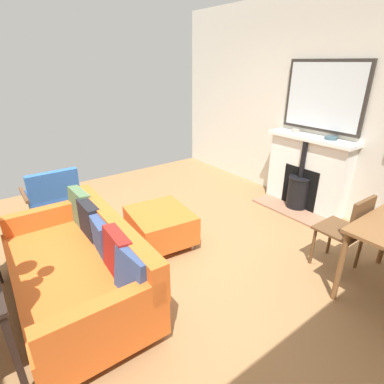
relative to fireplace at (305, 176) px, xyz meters
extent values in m
cube|color=olive|center=(2.39, -0.20, -0.48)|extent=(5.22, 5.46, 0.01)
cube|color=beige|center=(-0.22, -0.20, 0.95)|extent=(0.12, 5.46, 2.86)
cube|color=#93664C|center=(0.28, 0.00, -0.47)|extent=(0.36, 1.10, 0.03)
cube|color=white|center=(-0.03, 0.00, 0.02)|extent=(0.26, 1.16, 1.00)
cube|color=black|center=(0.08, 0.00, -0.16)|extent=(0.06, 0.54, 0.59)
cylinder|color=black|center=(0.12, 0.00, -0.23)|extent=(0.30, 0.30, 0.44)
cylinder|color=black|center=(0.12, 0.00, 0.00)|extent=(0.31, 0.31, 0.02)
cylinder|color=black|center=(0.12, 0.00, 0.27)|extent=(0.07, 0.07, 0.51)
cube|color=white|center=(-0.01, 0.00, 0.55)|extent=(0.31, 1.24, 0.05)
cube|color=#2D2823|center=(-0.14, 0.00, 1.09)|extent=(0.04, 1.13, 0.91)
cube|color=silver|center=(-0.12, 0.00, 1.09)|extent=(0.01, 1.05, 0.83)
cylinder|color=#9E9384|center=(-0.04, -0.29, 0.59)|extent=(0.11, 0.11, 0.04)
torus|color=#9E9384|center=(-0.04, -0.29, 0.61)|extent=(0.12, 0.12, 0.01)
cylinder|color=#334C56|center=(-0.04, 0.25, 0.59)|extent=(0.16, 0.16, 0.04)
torus|color=#334C56|center=(-0.04, 0.25, 0.61)|extent=(0.16, 0.16, 0.01)
cylinder|color=#B2B2B7|center=(3.63, -0.80, -0.43)|extent=(0.04, 0.04, 0.10)
cylinder|color=#B2B2B7|center=(3.67, 0.69, -0.43)|extent=(0.04, 0.04, 0.10)
cylinder|color=#B2B2B7|center=(2.91, -0.78, -0.43)|extent=(0.04, 0.04, 0.10)
cylinder|color=#B2B2B7|center=(2.95, 0.71, -0.43)|extent=(0.04, 0.04, 0.10)
cube|color=orange|center=(3.29, -0.04, -0.23)|extent=(0.96, 1.78, 0.30)
cube|color=orange|center=(2.90, -0.03, 0.09)|extent=(0.19, 1.76, 0.34)
cube|color=orange|center=(3.27, -0.86, 0.02)|extent=(0.87, 0.14, 0.20)
cube|color=orange|center=(3.31, 0.77, 0.02)|extent=(0.87, 0.14, 0.20)
cube|color=#4C6B47|center=(2.98, -0.72, 0.09)|extent=(0.15, 0.38, 0.39)
cube|color=black|center=(2.99, -0.39, 0.08)|extent=(0.11, 0.36, 0.36)
cube|color=#334775|center=(3.00, -0.05, 0.07)|extent=(0.14, 0.34, 0.33)
cube|color=maroon|center=(3.00, 0.30, 0.09)|extent=(0.16, 0.38, 0.38)
cube|color=#334775|center=(3.01, 0.59, 0.08)|extent=(0.19, 0.36, 0.36)
cylinder|color=#B2B2B7|center=(2.42, -0.70, -0.44)|extent=(0.04, 0.04, 0.09)
cylinder|color=#B2B2B7|center=(2.49, -0.13, -0.44)|extent=(0.04, 0.04, 0.09)
cylinder|color=#B2B2B7|center=(1.91, -0.64, -0.44)|extent=(0.04, 0.04, 0.09)
cylinder|color=#B2B2B7|center=(1.98, -0.07, -0.44)|extent=(0.04, 0.04, 0.09)
cube|color=orange|center=(2.20, -0.39, -0.23)|extent=(0.73, 0.80, 0.33)
cube|color=brown|center=(2.78, -2.00, -0.31)|extent=(0.04, 0.04, 0.33)
cube|color=brown|center=(3.29, -2.01, -0.31)|extent=(0.04, 0.04, 0.33)
cube|color=brown|center=(2.79, -1.52, -0.31)|extent=(0.04, 0.04, 0.33)
cube|color=brown|center=(3.30, -1.53, -0.31)|extent=(0.04, 0.04, 0.33)
cube|color=#2D60B2|center=(3.04, -1.77, -0.13)|extent=(0.61, 0.57, 0.08)
cube|color=#2D60B2|center=(3.04, -1.52, 0.10)|extent=(0.60, 0.11, 0.37)
cube|color=brown|center=(2.72, -1.76, -0.04)|extent=(0.05, 0.53, 0.04)
cube|color=brown|center=(3.36, -1.77, -0.04)|extent=(0.05, 0.53, 0.04)
cube|color=black|center=(3.82, 0.64, -0.13)|extent=(0.04, 0.04, 0.70)
cylinder|color=brown|center=(1.41, 1.33, -0.13)|extent=(0.05, 0.05, 0.70)
cylinder|color=brown|center=(0.80, 0.91, -0.26)|extent=(0.03, 0.03, 0.43)
cylinder|color=brown|center=(1.12, 0.90, -0.26)|extent=(0.03, 0.03, 0.43)
cylinder|color=brown|center=(0.81, 1.23, -0.26)|extent=(0.03, 0.03, 0.43)
cylinder|color=brown|center=(1.13, 1.22, -0.26)|extent=(0.03, 0.03, 0.43)
cube|color=brown|center=(0.97, 1.06, -0.04)|extent=(0.41, 0.41, 0.02)
cube|color=brown|center=(0.97, 1.23, 0.16)|extent=(0.36, 0.04, 0.38)
camera|label=1|loc=(3.73, 2.28, 1.51)|focal=28.19mm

